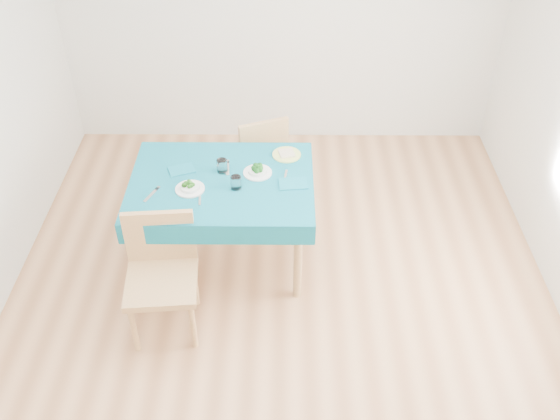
{
  "coord_description": "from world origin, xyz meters",
  "views": [
    {
      "loc": [
        0.02,
        -3.12,
        3.39
      ],
      "look_at": [
        0.0,
        0.0,
        0.85
      ],
      "focal_mm": 40.0,
      "sensor_mm": 36.0,
      "label": 1
    }
  ],
  "objects_px": {
    "chair_far": "(257,146)",
    "bowl_far": "(258,170)",
    "chair_near": "(159,265)",
    "bowl_near": "(190,186)",
    "table": "(224,221)",
    "side_plate": "(287,155)"
  },
  "relations": [
    {
      "from": "chair_near",
      "to": "side_plate",
      "type": "xyz_separation_m",
      "value": [
        0.82,
        1.01,
        0.18
      ]
    },
    {
      "from": "side_plate",
      "to": "chair_near",
      "type": "bearing_deg",
      "value": -129.28
    },
    {
      "from": "chair_far",
      "to": "side_plate",
      "type": "height_order",
      "value": "chair_far"
    },
    {
      "from": "bowl_far",
      "to": "side_plate",
      "type": "relative_size",
      "value": 0.97
    },
    {
      "from": "side_plate",
      "to": "bowl_near",
      "type": "bearing_deg",
      "value": -147.37
    },
    {
      "from": "chair_near",
      "to": "bowl_near",
      "type": "bearing_deg",
      "value": 70.66
    },
    {
      "from": "chair_near",
      "to": "side_plate",
      "type": "height_order",
      "value": "chair_near"
    },
    {
      "from": "chair_near",
      "to": "chair_far",
      "type": "distance_m",
      "value": 1.61
    },
    {
      "from": "bowl_far",
      "to": "chair_near",
      "type": "bearing_deg",
      "value": -128.46
    },
    {
      "from": "table",
      "to": "bowl_far",
      "type": "xyz_separation_m",
      "value": [
        0.26,
        0.09,
        0.41
      ]
    },
    {
      "from": "chair_near",
      "to": "bowl_far",
      "type": "distance_m",
      "value": 1.01
    },
    {
      "from": "chair_far",
      "to": "bowl_near",
      "type": "xyz_separation_m",
      "value": [
        -0.43,
        -0.93,
        0.28
      ]
    },
    {
      "from": "chair_far",
      "to": "bowl_far",
      "type": "bearing_deg",
      "value": 71.52
    },
    {
      "from": "bowl_far",
      "to": "chair_far",
      "type": "bearing_deg",
      "value": 93.06
    },
    {
      "from": "bowl_far",
      "to": "side_plate",
      "type": "bearing_deg",
      "value": 48.15
    },
    {
      "from": "bowl_far",
      "to": "side_plate",
      "type": "distance_m",
      "value": 0.32
    },
    {
      "from": "bowl_near",
      "to": "table",
      "type": "bearing_deg",
      "value": 27.07
    },
    {
      "from": "chair_near",
      "to": "bowl_far",
      "type": "height_order",
      "value": "chair_near"
    },
    {
      "from": "chair_near",
      "to": "bowl_near",
      "type": "distance_m",
      "value": 0.63
    },
    {
      "from": "chair_far",
      "to": "side_plate",
      "type": "xyz_separation_m",
      "value": [
        0.25,
        -0.5,
        0.25
      ]
    },
    {
      "from": "table",
      "to": "bowl_far",
      "type": "relative_size",
      "value": 6.26
    },
    {
      "from": "table",
      "to": "bowl_near",
      "type": "bearing_deg",
      "value": -152.93
    }
  ]
}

